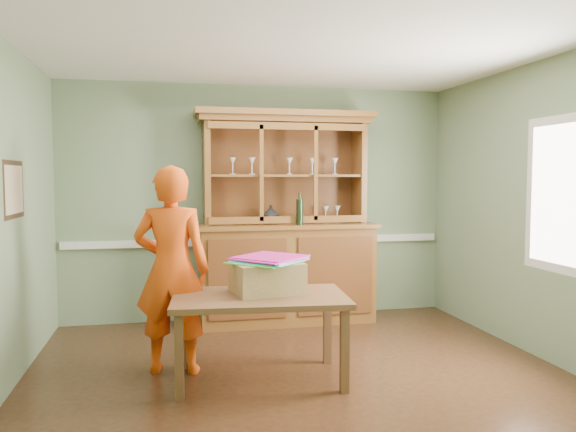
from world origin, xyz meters
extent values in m
plane|color=#472817|center=(0.00, 0.00, 0.00)|extent=(4.50, 4.50, 0.00)
plane|color=white|center=(0.00, 0.00, 2.70)|extent=(4.50, 4.50, 0.00)
plane|color=gray|center=(0.00, 2.00, 1.35)|extent=(4.50, 0.00, 4.50)
plane|color=gray|center=(-2.25, 0.00, 1.35)|extent=(0.00, 4.00, 4.00)
plane|color=gray|center=(2.25, 0.00, 1.35)|extent=(0.00, 4.00, 4.00)
plane|color=gray|center=(0.00, -2.00, 1.35)|extent=(4.50, 0.00, 4.50)
cube|color=white|center=(0.00, 1.98, 0.90)|extent=(4.41, 0.05, 0.08)
cube|color=#362415|center=(-2.23, 0.30, 1.55)|extent=(0.03, 0.60, 0.46)
cube|color=beige|center=(-2.22, 0.30, 1.55)|extent=(0.01, 0.52, 0.38)
cube|color=white|center=(2.23, -0.30, 1.50)|extent=(0.03, 0.96, 1.36)
cube|color=white|center=(2.22, -0.30, 1.50)|extent=(0.01, 0.80, 1.20)
cube|color=brown|center=(0.26, 1.70, 0.54)|extent=(1.94, 0.59, 1.08)
cube|color=brown|center=(0.26, 1.69, 1.10)|extent=(2.01, 0.66, 0.04)
cube|color=brown|center=(0.26, 1.98, 1.69)|extent=(1.84, 0.04, 1.13)
cube|color=brown|center=(-0.62, 1.79, 1.69)|extent=(0.06, 0.41, 1.13)
cube|color=brown|center=(1.15, 1.79, 1.69)|extent=(0.06, 0.41, 1.13)
cube|color=brown|center=(0.26, 1.79, 2.29)|extent=(1.94, 0.48, 0.06)
cube|color=brown|center=(0.26, 1.77, 2.36)|extent=(2.03, 0.52, 0.06)
cube|color=brown|center=(0.26, 1.79, 1.66)|extent=(1.71, 0.36, 0.03)
imported|color=#B2B2B7|center=(0.10, 1.79, 1.23)|extent=(0.20, 0.20, 0.21)
imported|color=gold|center=(-0.22, 1.79, 1.15)|extent=(0.23, 0.23, 0.06)
cylinder|color=black|center=(0.37, 1.51, 1.30)|extent=(0.08, 0.08, 0.35)
cube|color=brown|center=(-0.33, -0.06, 0.67)|extent=(1.46, 0.96, 0.05)
cube|color=brown|center=(-0.98, -0.35, 0.32)|extent=(0.07, 0.07, 0.65)
cube|color=brown|center=(-0.92, 0.34, 0.32)|extent=(0.07, 0.07, 0.65)
cube|color=brown|center=(0.25, -0.46, 0.32)|extent=(0.07, 0.07, 0.65)
cube|color=brown|center=(0.32, 0.22, 0.32)|extent=(0.07, 0.07, 0.65)
cube|color=tan|center=(-0.26, 0.03, 0.82)|extent=(0.60, 0.51, 0.25)
cube|color=green|center=(-0.25, 0.04, 0.95)|extent=(0.69, 0.69, 0.01)
cube|color=#31E9D1|center=(-0.25, 0.04, 0.96)|extent=(0.69, 0.69, 0.01)
cube|color=pink|center=(-0.25, 0.04, 0.97)|extent=(0.69, 0.69, 0.01)
cube|color=#EB23D4|center=(-0.25, 0.04, 0.98)|extent=(0.69, 0.69, 0.01)
cube|color=#CB1F83|center=(-0.25, 0.04, 0.99)|extent=(0.69, 0.69, 0.01)
imported|color=#F44E0F|center=(-1.03, 0.29, 0.87)|extent=(0.71, 0.55, 1.75)
camera|label=1|loc=(-1.05, -4.47, 1.65)|focal=35.00mm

